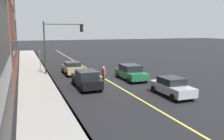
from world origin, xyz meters
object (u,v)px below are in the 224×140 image
at_px(traffic_light_mast, 60,38).
at_px(street_sign_post, 40,60).
at_px(car_silver, 172,87).
at_px(car_green, 131,72).
at_px(pedestrian_with_backpack, 104,74).
at_px(car_tan, 72,68).
at_px(car_black, 86,79).

distance_m(traffic_light_mast, street_sign_post, 3.54).
bearing_deg(car_silver, street_sign_post, 33.28).
relative_size(car_green, pedestrian_with_backpack, 2.70).
bearing_deg(car_green, pedestrian_with_backpack, 99.89).
distance_m(car_silver, street_sign_post, 16.45).
distance_m(car_tan, traffic_light_mast, 3.70).
relative_size(car_silver, traffic_light_mast, 0.67).
distance_m(pedestrian_with_backpack, traffic_light_mast, 7.85).
bearing_deg(car_black, pedestrian_with_backpack, -58.60).
relative_size(car_tan, pedestrian_with_backpack, 2.57).
xyz_separation_m(car_tan, pedestrian_with_backpack, (-5.86, -1.95, 0.19)).
height_order(car_black, car_silver, car_black).
distance_m(car_tan, car_black, 7.13).
bearing_deg(pedestrian_with_backpack, traffic_light_mast, 26.73).
height_order(car_silver, traffic_light_mast, traffic_light_mast).
bearing_deg(pedestrian_with_backpack, car_silver, -150.10).
xyz_separation_m(car_silver, street_sign_post, (13.73, 9.02, 0.94)).
height_order(traffic_light_mast, street_sign_post, traffic_light_mast).
xyz_separation_m(car_green, street_sign_post, (6.96, 8.60, 0.89)).
height_order(car_tan, car_green, car_green).
distance_m(car_tan, car_green, 7.38).
bearing_deg(car_black, traffic_light_mast, 8.44).
bearing_deg(street_sign_post, traffic_light_mast, -116.96).
distance_m(car_green, pedestrian_with_backpack, 3.22).
distance_m(car_silver, pedestrian_with_backpack, 7.18).
height_order(car_green, traffic_light_mast, traffic_light_mast).
xyz_separation_m(car_black, traffic_light_mast, (7.65, 1.14, 3.39)).
relative_size(car_tan, car_silver, 1.03).
distance_m(car_green, car_silver, 6.79).
relative_size(car_tan, street_sign_post, 1.48).
height_order(car_tan, traffic_light_mast, traffic_light_mast).
bearing_deg(car_silver, car_green, 3.50).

